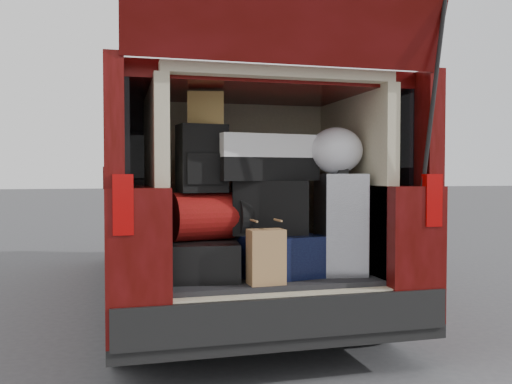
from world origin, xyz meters
TOP-DOWN VIEW (x-y plane):
  - ground at (0.00, 0.00)m, footprint 80.00×80.00m
  - minivan at (0.00, 1.86)m, footprint 1.90×5.35m
  - load_floor at (0.00, 0.28)m, footprint 1.24×1.05m
  - black_hardshell at (-0.39, 0.15)m, footprint 0.46×0.59m
  - navy_hardshell at (0.05, 0.15)m, footprint 0.56×0.64m
  - silver_roller at (0.47, 0.09)m, footprint 0.33×0.45m
  - kraft_bag at (-0.08, -0.16)m, footprint 0.21×0.14m
  - red_duffel at (-0.36, 0.16)m, footprint 0.49×0.37m
  - black_soft_case at (0.03, 0.15)m, footprint 0.50×0.35m
  - backpack at (-0.40, 0.13)m, footprint 0.30×0.21m
  - twotone_duffel at (-0.00, 0.19)m, footprint 0.67×0.41m
  - grocery_sack_lower at (-0.36, 0.17)m, footprint 0.24×0.21m
  - plastic_bag_right at (0.44, 0.08)m, footprint 0.35×0.33m

SIDE VIEW (x-z plane):
  - ground at x=0.00m, z-range 0.00..0.00m
  - load_floor at x=0.00m, z-range 0.00..0.55m
  - black_hardshell at x=-0.39m, z-range 0.55..0.77m
  - navy_hardshell at x=0.05m, z-range 0.55..0.80m
  - kraft_bag at x=-0.08m, z-range 0.55..0.86m
  - silver_roller at x=0.47m, z-range 0.55..1.17m
  - minivan at x=0.00m, z-range -0.47..2.29m
  - red_duffel at x=-0.36m, z-range 0.77..1.06m
  - black_soft_case at x=0.03m, z-range 0.80..1.13m
  - backpack at x=-0.40m, z-range 1.06..1.46m
  - twotone_duffel at x=0.00m, z-range 1.13..1.41m
  - plastic_bag_right at x=0.44m, z-range 1.17..1.46m
  - grocery_sack_lower at x=-0.36m, z-range 1.46..1.66m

